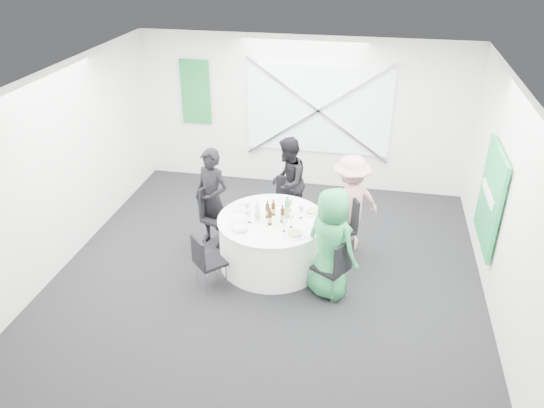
% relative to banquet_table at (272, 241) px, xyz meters
% --- Properties ---
extents(floor, '(6.00, 6.00, 0.00)m').
position_rel_banquet_table_xyz_m(floor, '(0.00, -0.20, -0.38)').
color(floor, black).
rests_on(floor, ground).
extents(ceiling, '(6.00, 6.00, 0.00)m').
position_rel_banquet_table_xyz_m(ceiling, '(0.00, -0.20, 2.42)').
color(ceiling, white).
rests_on(ceiling, wall_back).
extents(wall_back, '(6.00, 0.00, 6.00)m').
position_rel_banquet_table_xyz_m(wall_back, '(0.00, 2.80, 1.02)').
color(wall_back, white).
rests_on(wall_back, floor).
extents(wall_front, '(6.00, 0.00, 6.00)m').
position_rel_banquet_table_xyz_m(wall_front, '(0.00, -3.20, 1.02)').
color(wall_front, white).
rests_on(wall_front, floor).
extents(wall_left, '(0.00, 6.00, 6.00)m').
position_rel_banquet_table_xyz_m(wall_left, '(-3.00, -0.20, 1.02)').
color(wall_left, white).
rests_on(wall_left, floor).
extents(wall_right, '(0.00, 6.00, 6.00)m').
position_rel_banquet_table_xyz_m(wall_right, '(3.00, -0.20, 1.02)').
color(wall_right, white).
rests_on(wall_right, floor).
extents(window_panel, '(2.60, 0.03, 1.60)m').
position_rel_banquet_table_xyz_m(window_panel, '(0.30, 2.76, 1.12)').
color(window_panel, silver).
rests_on(window_panel, wall_back).
extents(window_brace_a, '(2.63, 0.05, 1.84)m').
position_rel_banquet_table_xyz_m(window_brace_a, '(0.30, 2.72, 1.12)').
color(window_brace_a, silver).
rests_on(window_brace_a, window_panel).
extents(window_brace_b, '(2.63, 0.05, 1.84)m').
position_rel_banquet_table_xyz_m(window_brace_b, '(0.30, 2.72, 1.12)').
color(window_brace_b, silver).
rests_on(window_brace_b, window_panel).
extents(green_banner, '(0.55, 0.04, 1.20)m').
position_rel_banquet_table_xyz_m(green_banner, '(-2.00, 2.75, 1.32)').
color(green_banner, '#166F37').
rests_on(green_banner, wall_back).
extents(green_sign, '(0.05, 1.20, 1.40)m').
position_rel_banquet_table_xyz_m(green_sign, '(2.94, 0.40, 0.82)').
color(green_sign, '#1B9649').
rests_on(green_sign, wall_right).
extents(banquet_table, '(1.56, 1.56, 0.76)m').
position_rel_banquet_table_xyz_m(banquet_table, '(0.00, 0.00, 0.00)').
color(banquet_table, white).
rests_on(banquet_table, floor).
extents(chair_back, '(0.38, 0.39, 0.84)m').
position_rel_banquet_table_xyz_m(chair_back, '(-0.00, 1.16, 0.11)').
color(chair_back, black).
rests_on(chair_back, floor).
extents(chair_back_left, '(0.59, 0.58, 0.99)m').
position_rel_banquet_table_xyz_m(chair_back_left, '(-0.96, 0.36, 0.20)').
color(chair_back_left, black).
rests_on(chair_back_left, floor).
extents(chair_back_right, '(0.59, 0.58, 0.97)m').
position_rel_banquet_table_xyz_m(chair_back_right, '(1.00, 0.45, 0.19)').
color(chair_back_right, black).
rests_on(chair_back_right, floor).
extents(chair_front_right, '(0.56, 0.55, 0.89)m').
position_rel_banquet_table_xyz_m(chair_front_right, '(0.98, -0.60, 0.14)').
color(chair_front_right, black).
rests_on(chair_front_right, floor).
extents(chair_front_left, '(0.53, 0.53, 0.82)m').
position_rel_banquet_table_xyz_m(chair_front_left, '(-0.76, -0.76, 0.09)').
color(chair_front_left, black).
rests_on(chair_front_left, floor).
extents(person_man_back_left, '(0.67, 0.56, 1.59)m').
position_rel_banquet_table_xyz_m(person_man_back_left, '(-1.00, 0.37, 0.41)').
color(person_man_back_left, black).
rests_on(person_man_back_left, floor).
extents(person_man_back, '(0.41, 0.74, 1.51)m').
position_rel_banquet_table_xyz_m(person_man_back, '(0.01, 1.23, 0.38)').
color(person_man_back, black).
rests_on(person_man_back, floor).
extents(person_woman_pink, '(1.09, 0.92, 1.54)m').
position_rel_banquet_table_xyz_m(person_woman_pink, '(1.06, 0.66, 0.39)').
color(person_woman_pink, '#D58A8E').
rests_on(person_woman_pink, floor).
extents(person_woman_green, '(0.91, 0.82, 1.57)m').
position_rel_banquet_table_xyz_m(person_woman_green, '(0.89, -0.54, 0.40)').
color(person_woman_green, '#268D4A').
rests_on(person_woman_green, floor).
extents(plate_back, '(0.25, 0.25, 0.01)m').
position_rel_banquet_table_xyz_m(plate_back, '(0.04, 0.52, 0.39)').
color(plate_back, silver).
rests_on(plate_back, banquet_table).
extents(plate_back_left, '(0.29, 0.29, 0.01)m').
position_rel_banquet_table_xyz_m(plate_back_left, '(-0.47, 0.22, 0.39)').
color(plate_back_left, silver).
rests_on(plate_back_left, banquet_table).
extents(plate_back_right, '(0.28, 0.28, 0.04)m').
position_rel_banquet_table_xyz_m(plate_back_right, '(0.54, 0.29, 0.40)').
color(plate_back_right, silver).
rests_on(plate_back_right, banquet_table).
extents(plate_front_right, '(0.30, 0.30, 0.04)m').
position_rel_banquet_table_xyz_m(plate_front_right, '(0.39, -0.37, 0.40)').
color(plate_front_right, silver).
rests_on(plate_front_right, banquet_table).
extents(plate_front_left, '(0.29, 0.29, 0.01)m').
position_rel_banquet_table_xyz_m(plate_front_left, '(-0.44, -0.26, 0.39)').
color(plate_front_left, silver).
rests_on(plate_front_left, banquet_table).
extents(napkin, '(0.22, 0.20, 0.05)m').
position_rel_banquet_table_xyz_m(napkin, '(-0.36, -0.41, 0.42)').
color(napkin, white).
rests_on(napkin, plate_front_left).
extents(beer_bottle_a, '(0.06, 0.06, 0.27)m').
position_rel_banquet_table_xyz_m(beer_bottle_a, '(-0.07, 0.02, 0.49)').
color(beer_bottle_a, '#3C1F0A').
rests_on(beer_bottle_a, banquet_table).
extents(beer_bottle_b, '(0.06, 0.06, 0.24)m').
position_rel_banquet_table_xyz_m(beer_bottle_b, '(-0.01, 0.12, 0.47)').
color(beer_bottle_b, '#3C1F0A').
rests_on(beer_bottle_b, banquet_table).
extents(beer_bottle_c, '(0.06, 0.06, 0.27)m').
position_rel_banquet_table_xyz_m(beer_bottle_c, '(0.16, -0.06, 0.48)').
color(beer_bottle_c, '#3C1F0A').
rests_on(beer_bottle_c, banquet_table).
extents(beer_bottle_d, '(0.06, 0.06, 0.27)m').
position_rel_banquet_table_xyz_m(beer_bottle_d, '(0.00, -0.17, 0.48)').
color(beer_bottle_d, '#3C1F0A').
rests_on(beer_bottle_d, banquet_table).
extents(green_water_bottle, '(0.08, 0.08, 0.33)m').
position_rel_banquet_table_xyz_m(green_water_bottle, '(0.20, 0.10, 0.51)').
color(green_water_bottle, green).
rests_on(green_water_bottle, banquet_table).
extents(clear_water_bottle, '(0.08, 0.08, 0.30)m').
position_rel_banquet_table_xyz_m(clear_water_bottle, '(-0.19, -0.10, 0.50)').
color(clear_water_bottle, silver).
rests_on(clear_water_bottle, banquet_table).
extents(wine_glass_a, '(0.07, 0.07, 0.17)m').
position_rel_banquet_table_xyz_m(wine_glass_a, '(0.40, 0.11, 0.50)').
color(wine_glass_a, white).
rests_on(wine_glass_a, banquet_table).
extents(wine_glass_b, '(0.07, 0.07, 0.17)m').
position_rel_banquet_table_xyz_m(wine_glass_b, '(0.30, -0.17, 0.50)').
color(wine_glass_b, white).
rests_on(wine_glass_b, banquet_table).
extents(wine_glass_c, '(0.07, 0.07, 0.17)m').
position_rel_banquet_table_xyz_m(wine_glass_c, '(0.21, 0.30, 0.50)').
color(wine_glass_c, white).
rests_on(wine_glass_c, banquet_table).
extents(wine_glass_d, '(0.07, 0.07, 0.17)m').
position_rel_banquet_table_xyz_m(wine_glass_d, '(-0.38, 0.06, 0.50)').
color(wine_glass_d, white).
rests_on(wine_glass_d, banquet_table).
extents(wine_glass_e, '(0.07, 0.07, 0.17)m').
position_rel_banquet_table_xyz_m(wine_glass_e, '(-0.30, -0.16, 0.50)').
color(wine_glass_e, white).
rests_on(wine_glass_e, banquet_table).
extents(wine_glass_f, '(0.07, 0.07, 0.17)m').
position_rel_banquet_table_xyz_m(wine_glass_f, '(0.23, -0.31, 0.50)').
color(wine_glass_f, white).
rests_on(wine_glass_f, banquet_table).
extents(fork_a, '(0.09, 0.14, 0.01)m').
position_rel_banquet_table_xyz_m(fork_a, '(0.56, 0.13, 0.38)').
color(fork_a, silver).
rests_on(fork_a, banquet_table).
extents(knife_a, '(0.10, 0.13, 0.01)m').
position_rel_banquet_table_xyz_m(knife_a, '(0.36, 0.45, 0.38)').
color(knife_a, silver).
rests_on(knife_a, banquet_table).
extents(fork_b, '(0.12, 0.12, 0.01)m').
position_rel_banquet_table_xyz_m(fork_b, '(0.27, -0.51, 0.38)').
color(fork_b, silver).
rests_on(fork_b, banquet_table).
extents(knife_b, '(0.10, 0.13, 0.01)m').
position_rel_banquet_table_xyz_m(knife_b, '(0.55, -0.18, 0.38)').
color(knife_b, silver).
rests_on(knife_b, banquet_table).
extents(fork_c, '(0.09, 0.13, 0.01)m').
position_rel_banquet_table_xyz_m(fork_c, '(-0.37, 0.44, 0.38)').
color(fork_c, silver).
rests_on(fork_c, banquet_table).
extents(knife_c, '(0.09, 0.14, 0.01)m').
position_rel_banquet_table_xyz_m(knife_c, '(-0.56, 0.11, 0.38)').
color(knife_c, silver).
rests_on(knife_c, banquet_table).
extents(fork_d, '(0.11, 0.13, 0.01)m').
position_rel_banquet_table_xyz_m(fork_d, '(-0.53, -0.22, 0.38)').
color(fork_d, silver).
rests_on(fork_d, banquet_table).
extents(knife_d, '(0.12, 0.12, 0.01)m').
position_rel_banquet_table_xyz_m(knife_d, '(-0.27, -0.51, 0.38)').
color(knife_d, silver).
rests_on(knife_d, banquet_table).
extents(fork_e, '(0.15, 0.03, 0.01)m').
position_rel_banquet_table_xyz_m(fork_e, '(0.13, 0.56, 0.38)').
color(fork_e, silver).
rests_on(fork_e, banquet_table).
extents(knife_e, '(0.15, 0.02, 0.01)m').
position_rel_banquet_table_xyz_m(knife_e, '(-0.14, 0.56, 0.38)').
color(knife_e, silver).
rests_on(knife_e, banquet_table).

